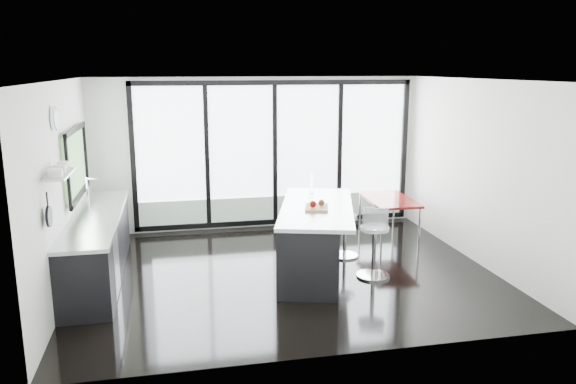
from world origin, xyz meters
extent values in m
cube|color=black|center=(0.00, 0.00, 0.00)|extent=(6.00, 5.00, 0.00)
cube|color=white|center=(0.00, 0.00, 2.80)|extent=(6.00, 5.00, 0.00)
cube|color=silver|center=(0.00, 2.50, 1.40)|extent=(6.00, 0.00, 2.80)
cube|color=white|center=(0.30, 2.47, 1.40)|extent=(5.00, 0.02, 2.50)
cube|color=slate|center=(0.30, 2.43, 0.37)|extent=(5.00, 0.02, 0.44)
cube|color=black|center=(-0.95, 2.43, 1.40)|extent=(0.08, 0.04, 2.50)
cube|color=black|center=(0.30, 2.43, 1.40)|extent=(0.08, 0.04, 2.50)
cube|color=black|center=(1.55, 2.43, 1.40)|extent=(0.08, 0.04, 2.50)
cube|color=silver|center=(0.00, -2.50, 1.40)|extent=(6.00, 0.00, 2.80)
cube|color=silver|center=(-3.00, 0.00, 1.40)|extent=(0.00, 5.00, 2.80)
cube|color=#609256|center=(-2.97, 0.90, 1.60)|extent=(0.02, 1.60, 0.90)
cube|color=#AAADAF|center=(-2.87, -0.85, 1.75)|extent=(0.25, 0.80, 0.03)
cylinder|color=white|center=(-2.97, -0.30, 2.35)|extent=(0.04, 0.30, 0.30)
cylinder|color=black|center=(-2.94, -1.25, 1.35)|extent=(0.03, 0.24, 0.24)
cube|color=silver|center=(3.00, 0.00, 1.40)|extent=(0.00, 5.00, 2.80)
cube|color=black|center=(-2.67, 0.40, 0.43)|extent=(0.65, 3.20, 0.87)
cube|color=#AAADAF|center=(-2.67, 0.40, 0.90)|extent=(0.69, 3.24, 0.05)
cube|color=#AAADAF|center=(-2.67, 0.90, 0.90)|extent=(0.45, 0.48, 0.06)
cylinder|color=silver|center=(-2.82, 0.90, 1.14)|extent=(0.02, 0.02, 0.44)
cube|color=#AAADAF|center=(-2.36, -0.35, 0.42)|extent=(0.03, 0.60, 0.80)
cube|color=black|center=(0.39, 0.02, 0.47)|extent=(1.43, 2.50, 0.94)
cube|color=#AAADAF|center=(0.47, 0.00, 0.96)|extent=(1.66, 2.62, 0.05)
cube|color=tan|center=(0.42, -0.16, 1.01)|extent=(0.43, 0.50, 0.03)
sphere|color=#750501|center=(0.36, -0.20, 1.07)|extent=(0.12, 0.12, 0.10)
sphere|color=#532C12|center=(0.50, -0.13, 1.07)|extent=(0.11, 0.11, 0.09)
cylinder|color=silver|center=(0.59, 0.80, 1.14)|extent=(0.09, 0.09, 0.30)
cylinder|color=silver|center=(1.21, -0.43, 0.38)|extent=(0.63, 0.63, 0.76)
cylinder|color=silver|center=(1.07, 0.51, 0.35)|extent=(0.49, 0.49, 0.69)
cube|color=maroon|center=(2.13, 1.35, 0.36)|extent=(0.81, 1.36, 0.71)
camera|label=1|loc=(-1.57, -7.68, 2.98)|focal=35.00mm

